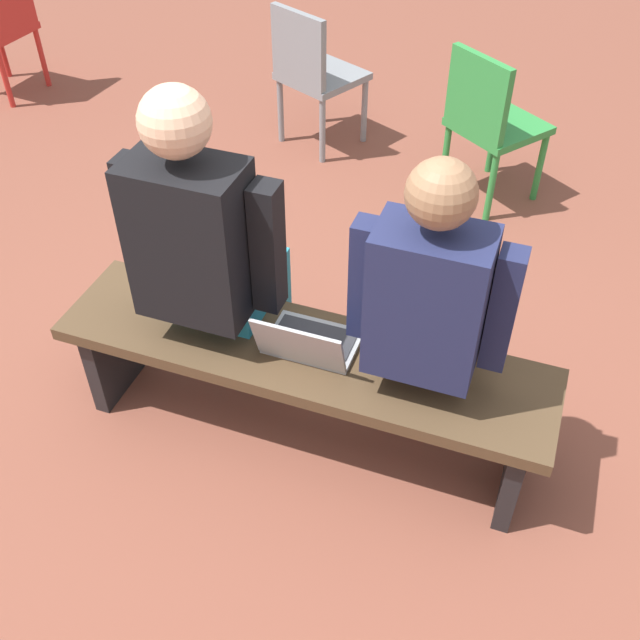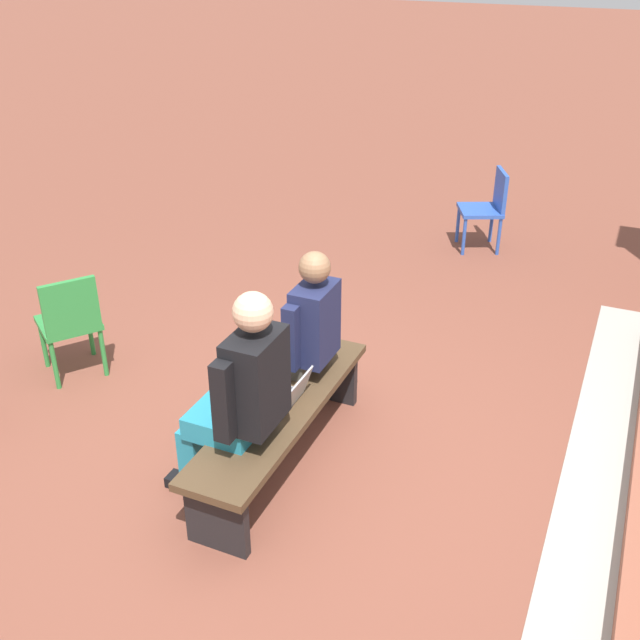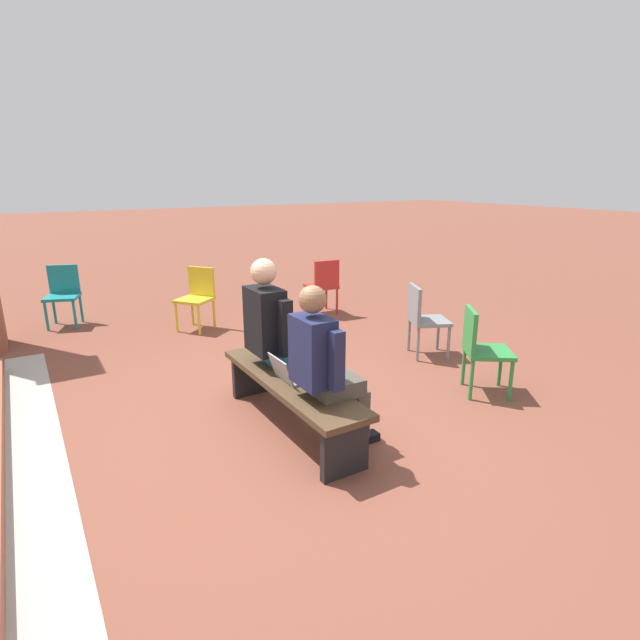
% 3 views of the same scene
% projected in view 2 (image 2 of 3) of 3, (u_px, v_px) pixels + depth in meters
% --- Properties ---
extents(ground_plane, '(60.00, 60.00, 0.00)m').
position_uv_depth(ground_plane, '(302.00, 477.00, 4.69)').
color(ground_plane, brown).
extents(concrete_strip, '(6.30, 0.40, 0.01)m').
position_uv_depth(concrete_strip, '(582.00, 548.00, 4.16)').
color(concrete_strip, '#A8A399').
rests_on(concrete_strip, ground).
extents(bench, '(1.80, 0.44, 0.45)m').
position_uv_depth(bench, '(281.00, 417.00, 4.65)').
color(bench, '#4C3823').
rests_on(bench, ground).
extents(person_student, '(0.52, 0.66, 1.31)m').
position_uv_depth(person_student, '(300.00, 336.00, 4.85)').
color(person_student, '#4C473D').
rests_on(person_student, ground).
extents(person_adult, '(0.57, 0.72, 1.39)m').
position_uv_depth(person_adult, '(240.00, 394.00, 4.20)').
color(person_adult, teal).
rests_on(person_adult, ground).
extents(laptop, '(0.32, 0.29, 0.21)m').
position_uv_depth(laptop, '(285.00, 396.00, 4.60)').
color(laptop, '#9EA0A5').
rests_on(laptop, bench).
extents(plastic_chair_near_bench_left, '(0.56, 0.56, 0.84)m').
position_uv_depth(plastic_chair_near_bench_left, '(488.00, 205.00, 7.73)').
color(plastic_chair_near_bench_left, '#2D56B7').
rests_on(plastic_chair_near_bench_left, ground).
extents(plastic_chair_near_bench_right, '(0.59, 0.59, 0.84)m').
position_uv_depth(plastic_chair_near_bench_right, '(70.00, 320.00, 5.51)').
color(plastic_chair_near_bench_right, '#2D893D').
rests_on(plastic_chair_near_bench_right, ground).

